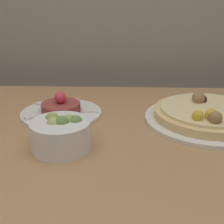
{
  "coord_description": "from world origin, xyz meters",
  "views": [
    {
      "loc": [
        0.06,
        -0.3,
        1.08
      ],
      "look_at": [
        0.04,
        0.42,
        0.8
      ],
      "focal_mm": 50.0,
      "sensor_mm": 36.0,
      "label": 1
    }
  ],
  "objects": [
    {
      "name": "tartare_plate",
      "position": [
        -0.11,
        0.49,
        0.77
      ],
      "size": [
        0.22,
        0.22,
        0.07
      ],
      "color": "white",
      "rests_on": "dining_table"
    },
    {
      "name": "dining_table",
      "position": [
        0.0,
        0.38,
        0.64
      ],
      "size": [
        1.1,
        0.77,
        0.76
      ],
      "color": "#AD7F51",
      "rests_on": "ground_plane"
    },
    {
      "name": "small_bowl",
      "position": [
        -0.07,
        0.3,
        0.79
      ],
      "size": [
        0.13,
        0.13,
        0.08
      ],
      "color": "white",
      "rests_on": "dining_table"
    },
    {
      "name": "pizza_plate",
      "position": [
        0.28,
        0.46,
        0.78
      ],
      "size": [
        0.32,
        0.32,
        0.07
      ],
      "color": "white",
      "rests_on": "dining_table"
    }
  ]
}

